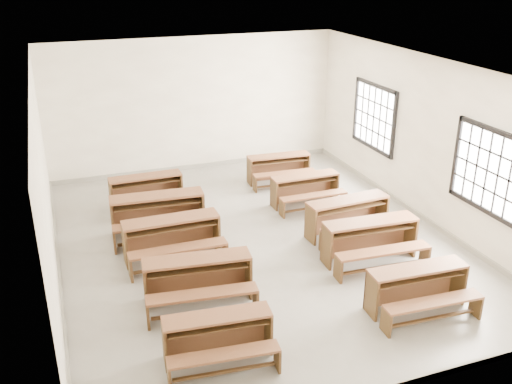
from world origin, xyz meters
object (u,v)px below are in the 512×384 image
object	(u,v)px
desk_set_1	(198,277)
desk_set_4	(147,189)
desk_set_7	(349,215)
desk_set_8	(306,188)
desk_set_2	(172,236)
desk_set_5	(418,286)
desk_set_3	(158,212)
desk_set_6	(371,238)
desk_set_0	(218,335)
desk_set_9	(279,167)

from	to	relation	value
desk_set_1	desk_set_4	distance (m)	3.84
desk_set_7	desk_set_8	distance (m)	1.59
desk_set_2	desk_set_5	size ratio (longest dim) A/B	1.07
desk_set_1	desk_set_4	size ratio (longest dim) A/B	1.14
desk_set_1	desk_set_3	distance (m)	2.49
desk_set_6	desk_set_7	bearing A→B (deg)	87.00
desk_set_3	desk_set_6	size ratio (longest dim) A/B	1.06
desk_set_0	desk_set_4	world-z (taller)	desk_set_4
desk_set_2	desk_set_7	bearing A→B (deg)	-4.42
desk_set_3	desk_set_6	bearing A→B (deg)	-30.70
desk_set_1	desk_set_5	distance (m)	3.28
desk_set_6	desk_set_9	bearing A→B (deg)	94.48
desk_set_5	desk_set_6	bearing A→B (deg)	89.12
desk_set_6	desk_set_8	distance (m)	2.57
desk_set_5	desk_set_9	world-z (taller)	desk_set_5
desk_set_2	desk_set_0	bearing A→B (deg)	-90.57
desk_set_2	desk_set_8	size ratio (longest dim) A/B	1.15
desk_set_3	desk_set_8	bearing A→B (deg)	9.76
desk_set_0	desk_set_6	world-z (taller)	desk_set_6
desk_set_2	desk_set_4	size ratio (longest dim) A/B	1.10
desk_set_8	desk_set_4	bearing A→B (deg)	161.44
desk_set_4	desk_set_9	size ratio (longest dim) A/B	1.01
desk_set_5	desk_set_6	xyz separation A→B (m)	(0.11, 1.53, 0.03)
desk_set_6	desk_set_8	bearing A→B (deg)	94.36
desk_set_8	desk_set_5	bearing A→B (deg)	-91.08
desk_set_8	desk_set_9	bearing A→B (deg)	91.14
desk_set_0	desk_set_3	world-z (taller)	desk_set_3
desk_set_2	desk_set_9	size ratio (longest dim) A/B	1.11
desk_set_0	desk_set_6	distance (m)	3.59
desk_set_9	desk_set_3	bearing A→B (deg)	-148.20
desk_set_0	desk_set_6	xyz separation A→B (m)	(3.22, 1.60, 0.06)
desk_set_1	desk_set_7	bearing A→B (deg)	27.37
desk_set_0	desk_set_1	world-z (taller)	desk_set_1
desk_set_1	desk_set_5	xyz separation A→B (m)	(3.01, -1.31, -0.03)
desk_set_7	desk_set_9	bearing A→B (deg)	89.91
desk_set_2	desk_set_7	size ratio (longest dim) A/B	1.00
desk_set_1	desk_set_6	distance (m)	3.12
desk_set_5	desk_set_6	world-z (taller)	desk_set_6
desk_set_0	desk_set_9	distance (m)	6.39
desk_set_0	desk_set_1	size ratio (longest dim) A/B	0.87
desk_set_1	desk_set_9	distance (m)	5.17
desk_set_1	desk_set_4	world-z (taller)	desk_set_1
desk_set_0	desk_set_4	distance (m)	5.22
desk_set_2	desk_set_3	xyz separation A→B (m)	(-0.04, 1.02, 0.02)
desk_set_2	desk_set_3	distance (m)	1.02
desk_set_0	desk_set_8	bearing A→B (deg)	58.54
desk_set_1	desk_set_9	bearing A→B (deg)	60.81
desk_set_2	desk_set_8	xyz separation A→B (m)	(3.14, 1.32, -0.06)
desk_set_6	desk_set_7	distance (m)	1.00
desk_set_0	desk_set_8	distance (m)	5.24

